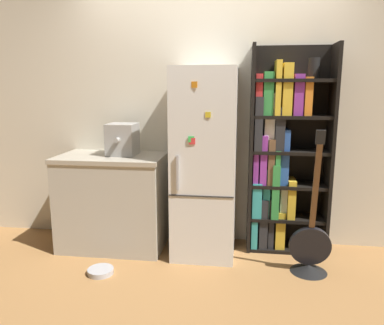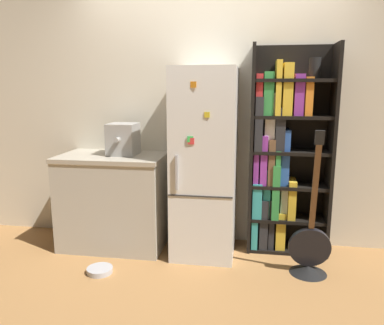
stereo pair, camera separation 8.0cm
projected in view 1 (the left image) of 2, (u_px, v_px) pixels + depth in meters
ground_plane at (203, 257)px, 3.44m from camera, size 16.00×16.00×0.00m
wall_back at (209, 111)px, 3.65m from camera, size 8.00×0.05×2.60m
refrigerator at (205, 163)px, 3.41m from camera, size 0.56×0.65×1.70m
bookshelf at (280, 156)px, 3.48m from camera, size 0.74×0.32×1.91m
kitchen_counter at (114, 201)px, 3.61m from camera, size 1.00×0.62×0.90m
espresso_machine at (123, 139)px, 3.52m from camera, size 0.26×0.33×0.30m
guitar at (310, 253)px, 3.12m from camera, size 0.34×0.31×1.22m
pet_bowl at (101, 271)px, 3.12m from camera, size 0.22×0.22×0.04m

